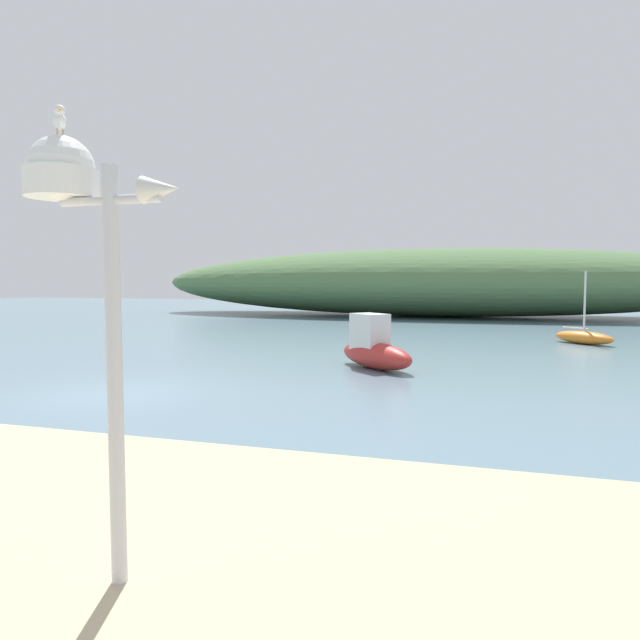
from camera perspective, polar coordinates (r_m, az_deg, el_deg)
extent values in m
plane|color=slate|center=(13.75, -20.15, -6.94)|extent=(120.00, 120.00, 0.00)
ellipsoid|color=#517547|center=(41.96, 11.56, 3.71)|extent=(42.75, 11.30, 4.86)
cylinder|color=silver|center=(4.61, -19.86, -5.53)|extent=(0.12, 0.12, 3.19)
cylinder|color=silver|center=(4.59, -20.26, 11.21)|extent=(0.87, 0.07, 0.07)
cylinder|color=white|center=(4.88, -24.45, 12.35)|extent=(0.54, 0.54, 0.22)
sphere|color=white|center=(4.90, -24.49, 13.61)|extent=(0.50, 0.50, 0.50)
cone|color=silver|center=(4.36, -15.62, 12.51)|extent=(0.29, 0.20, 0.20)
cylinder|color=orange|center=(4.96, -24.34, 16.74)|extent=(0.01, 0.01, 0.05)
cylinder|color=orange|center=(4.96, -24.82, 16.73)|extent=(0.01, 0.01, 0.05)
ellipsoid|color=white|center=(4.98, -24.61, 17.65)|extent=(0.21, 0.22, 0.11)
ellipsoid|color=#9EA0A8|center=(4.98, -24.62, 17.88)|extent=(0.19, 0.20, 0.04)
sphere|color=white|center=(4.90, -24.61, 18.56)|extent=(0.08, 0.08, 0.08)
cone|color=gold|center=(4.85, -24.60, 18.67)|extent=(0.05, 0.05, 0.02)
ellipsoid|color=orange|center=(25.26, 24.89, -1.60)|extent=(2.40, 2.37, 0.52)
cylinder|color=silver|center=(25.17, 24.98, 1.54)|extent=(0.08, 0.08, 2.56)
cylinder|color=silver|center=(25.46, 24.21, -0.74)|extent=(0.88, 0.86, 0.06)
ellipsoid|color=#B72D28|center=(16.56, 5.61, -3.54)|extent=(2.90, 2.79, 0.77)
cube|color=silver|center=(16.74, 5.00, -1.20)|extent=(1.29, 1.27, 1.08)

